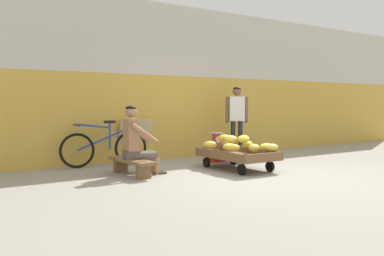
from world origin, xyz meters
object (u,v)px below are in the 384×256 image
Objects in this scene: weighing_scale at (217,139)px; sign_board at (134,140)px; shopping_bag at (245,157)px; plastic_crate at (217,154)px; banana_cart at (237,156)px; customer_adult at (237,114)px; low_bench at (131,163)px; bicycle_near_left at (104,148)px; vendor_seated at (136,141)px.

sign_board reaches higher than weighing_scale.
plastic_crate is at bearing 125.96° from shopping_bag.
customer_adult is (1.00, 1.22, 0.71)m from banana_cart.
banana_cart is at bearing -14.54° from low_bench.
customer_adult is at bearing -8.96° from bicycle_near_left.
customer_adult is at bearing -19.53° from sign_board.
low_bench is at bearing -178.78° from shopping_bag.
vendor_seated is (-1.75, 0.47, 0.33)m from banana_cart.
shopping_bag is at bearing 1.53° from vendor_seated.
sign_board reaches higher than shopping_bag.
banana_cart is at bearing -61.34° from sign_board.
low_bench is at bearing 165.46° from banana_cart.
vendor_seated reaches higher than sign_board.
shopping_bag is (0.34, -0.47, -0.03)m from plastic_crate.
bicycle_near_left is 0.81m from sign_board.
plastic_crate is at bearing 14.55° from vendor_seated.
customer_adult is (2.76, 0.75, 0.38)m from vendor_seated.
weighing_scale reaches higher than low_bench.
weighing_scale is 0.89m from customer_adult.
customer_adult reaches higher than bicycle_near_left.
bicycle_near_left reaches higher than plastic_crate.
plastic_crate is at bearing 73.17° from banana_cart.
customer_adult reaches higher than low_bench.
sign_board is 2.26m from customer_adult.
weighing_scale is at bearing 126.02° from shopping_bag.
low_bench is 3.10× the size of plastic_crate.
weighing_scale is 0.20× the size of customer_adult.
vendor_seated reaches higher than weighing_scale.
shopping_bag is at bearing -24.68° from bicycle_near_left.
sign_board is at bearing 160.47° from customer_adult.
customer_adult reaches higher than plastic_crate.
bicycle_near_left is (-0.07, 1.20, -0.21)m from vendor_seated.
banana_cart is at bearing -129.45° from customer_adult.
shopping_bag is (2.40, 0.06, -0.45)m from vendor_seated.
sign_board is at bearing 145.15° from weighing_scale.
weighing_scale is 0.18× the size of bicycle_near_left.
bicycle_near_left is at bearing 171.04° from customer_adult.
low_bench is 1.68m from sign_board.
vendor_seated is at bearing -86.57° from bicycle_near_left.
sign_board is at bearing 145.18° from plastic_crate.
bicycle_near_left is at bearing 137.64° from banana_cart.
low_bench is at bearing -166.29° from plastic_crate.
customer_adult is (2.84, 0.74, 0.75)m from low_bench.
banana_cart is at bearing -106.85° from weighing_scale.
customer_adult is at bearing 50.55° from banana_cart.
shopping_bag is at bearing -53.98° from weighing_scale.
vendor_seated reaches higher than plastic_crate.
sign_board is (-1.37, 0.95, -0.02)m from weighing_scale.
plastic_crate is 2.24m from bicycle_near_left.
vendor_seated is at bearing 165.11° from banana_cart.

